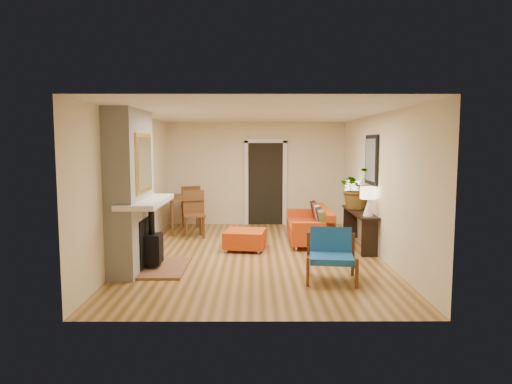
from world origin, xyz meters
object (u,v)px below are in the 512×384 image
blue_chair (331,252)px  lamp_far (352,190)px  ottoman (245,239)px  dining_table (189,203)px  lamp_near (368,198)px  console_table (359,218)px  houseplant (357,188)px  sofa (313,226)px

blue_chair → lamp_far: bearing=72.5°
ottoman → dining_table: 2.33m
dining_table → blue_chair: bearing=-54.3°
ottoman → lamp_near: lamp_near is taller
console_table → houseplant: bearing=92.3°
blue_chair → houseplant: (0.92, 2.45, 0.73)m
lamp_near → lamp_far: 1.40m
houseplant → sofa: bearing=164.1°
sofa → houseplant: 1.21m
sofa → houseplant: (0.86, -0.25, 0.81)m
sofa → console_table: size_ratio=1.06×
sofa → dining_table: size_ratio=1.01×
lamp_near → houseplant: bearing=90.6°
houseplant → lamp_near: bearing=-89.4°
blue_chair → console_table: (0.93, 2.20, 0.16)m
ottoman → blue_chair: 2.37m
dining_table → console_table: (3.64, -1.57, -0.10)m
lamp_far → console_table: bearing=-90.0°
ottoman → houseplant: houseplant is taller
blue_chair → ottoman: bearing=125.0°
dining_table → console_table: bearing=-23.3°
sofa → lamp_near: 1.62m
console_table → lamp_far: (0.00, 0.74, 0.49)m
lamp_near → lamp_far: same height
ottoman → dining_table: size_ratio=0.44×
blue_chair → dining_table: bearing=125.7°
lamp_far → blue_chair: bearing=-107.5°
sofa → lamp_near: lamp_near is taller
sofa → blue_chair: 2.70m
sofa → dining_table: (-2.77, 1.07, 0.34)m
blue_chair → dining_table: 4.65m
lamp_far → houseplant: 0.50m
blue_chair → lamp_near: size_ratio=1.52×
dining_table → houseplant: bearing=-20.0°
dining_table → lamp_near: 4.29m
ottoman → lamp_near: 2.47m
blue_chair → houseplant: 2.72m
blue_chair → lamp_near: lamp_near is taller
blue_chair → lamp_far: (0.93, 2.95, 0.64)m
console_table → houseplant: (-0.01, 0.25, 0.58)m
sofa → blue_chair: size_ratio=2.39×
console_table → lamp_near: (0.00, -0.66, 0.49)m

